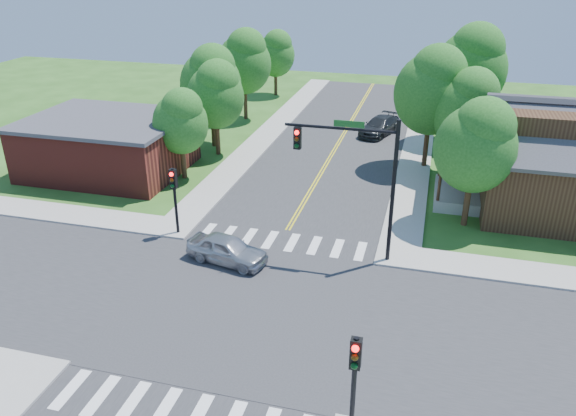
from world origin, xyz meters
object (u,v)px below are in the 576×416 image
(signal_pole_nw, at_px, (174,189))
(signal_mast_ne, at_px, (358,166))
(car_dgrey, at_px, (379,126))
(car_silver, at_px, (227,250))
(signal_pole_se, at_px, (355,369))

(signal_pole_nw, bearing_deg, signal_mast_ne, 0.07)
(signal_pole_nw, relative_size, car_dgrey, 0.72)
(car_silver, bearing_deg, signal_pole_se, -128.68)
(signal_pole_se, bearing_deg, car_dgrey, 94.99)
(signal_pole_se, xyz_separation_m, signal_pole_nw, (-11.20, 11.20, 0.00))
(signal_pole_nw, xyz_separation_m, car_dgrey, (8.42, 20.62, -1.96))
(car_dgrey, bearing_deg, signal_mast_ne, -67.94)
(signal_mast_ne, height_order, signal_pole_se, signal_mast_ne)
(signal_pole_se, distance_m, car_silver, 12.02)
(car_dgrey, bearing_deg, car_silver, -82.92)
(signal_mast_ne, relative_size, car_dgrey, 1.37)
(signal_pole_se, bearing_deg, signal_mast_ne, 98.56)
(signal_mast_ne, xyz_separation_m, signal_pole_se, (1.69, -11.21, -2.19))
(signal_mast_ne, height_order, car_silver, signal_mast_ne)
(signal_mast_ne, relative_size, signal_pole_nw, 1.89)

